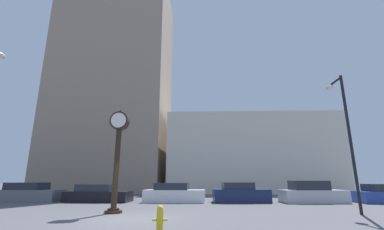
{
  "coord_description": "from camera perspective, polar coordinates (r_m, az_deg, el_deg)",
  "views": [
    {
      "loc": [
        2.86,
        -11.14,
        1.54
      ],
      "look_at": [
        2.12,
        10.8,
        7.1
      ],
      "focal_mm": 24.0,
      "sensor_mm": 36.0,
      "label": 1
    }
  ],
  "objects": [
    {
      "name": "car_white",
      "position": [
        19.27,
        -3.95,
        -17.08
      ],
      "size": [
        4.38,
        2.08,
        1.33
      ],
      "rotation": [
        0.0,
        0.0,
        -0.06
      ],
      "color": "silver",
      "rests_on": "ground_plane"
    },
    {
      "name": "car_black",
      "position": [
        20.57,
        -20.1,
        -16.24
      ],
      "size": [
        4.63,
        2.12,
        1.23
      ],
      "rotation": [
        0.0,
        0.0,
        -0.04
      ],
      "color": "black",
      "rests_on": "ground_plane"
    },
    {
      "name": "car_silver",
      "position": [
        20.51,
        25.03,
        -15.5
      ],
      "size": [
        4.34,
        2.05,
        1.49
      ],
      "rotation": [
        0.0,
        0.0,
        0.04
      ],
      "color": "#BCBCC1",
      "rests_on": "ground_plane"
    },
    {
      "name": "street_clock",
      "position": [
        13.59,
        -16.18,
        -7.38
      ],
      "size": [
        0.95,
        0.83,
        5.1
      ],
      "color": "black",
      "rests_on": "ground_plane"
    },
    {
      "name": "building_tall_tower",
      "position": [
        39.69,
        -16.46,
        6.58
      ],
      "size": [
        14.98,
        12.0,
        30.46
      ],
      "color": "gray",
      "rests_on": "ground_plane"
    },
    {
      "name": "building_storefront_row",
      "position": [
        35.84,
        12.26,
        -8.88
      ],
      "size": [
        20.48,
        12.0,
        9.35
      ],
      "color": "beige",
      "rests_on": "ground_plane"
    },
    {
      "name": "car_grey",
      "position": [
        23.17,
        -32.54,
        -14.47
      ],
      "size": [
        4.71,
        2.0,
        1.35
      ],
      "rotation": [
        0.0,
        0.0,
        -0.03
      ],
      "color": "slate",
      "rests_on": "ground_plane"
    },
    {
      "name": "car_navy",
      "position": [
        19.29,
        10.67,
        -16.82
      ],
      "size": [
        3.93,
        1.98,
        1.36
      ],
      "rotation": [
        0.0,
        0.0,
        0.03
      ],
      "color": "#19234C",
      "rests_on": "ground_plane"
    },
    {
      "name": "street_lamp_right",
      "position": [
        15.21,
        30.59,
        -1.09
      ],
      "size": [
        0.36,
        1.57,
        6.79
      ],
      "color": "black",
      "rests_on": "ground_plane"
    },
    {
      "name": "ground_plane",
      "position": [
        11.6,
        -13.29,
        -21.48
      ],
      "size": [
        200.0,
        200.0,
        0.0
      ],
      "primitive_type": "plane",
      "color": "#515156"
    },
    {
      "name": "fire_hydrant_near",
      "position": [
        8.5,
        -7.14,
        -21.84
      ],
      "size": [
        0.47,
        0.21,
        0.78
      ],
      "color": "yellow",
      "rests_on": "ground_plane"
    }
  ]
}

